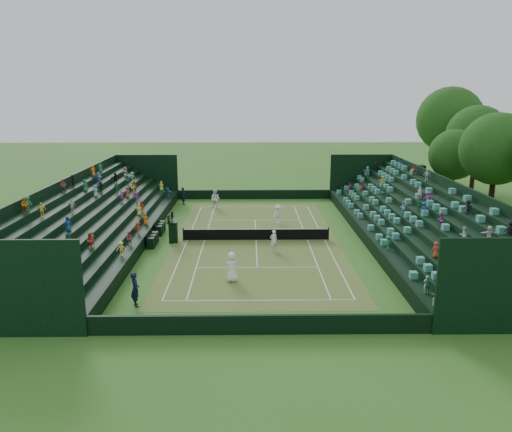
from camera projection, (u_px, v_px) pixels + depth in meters
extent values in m
plane|color=#366B21|center=(256.00, 240.00, 39.80)|extent=(160.00, 160.00, 0.00)
cube|color=#3B7D29|center=(256.00, 240.00, 39.80)|extent=(12.97, 26.77, 0.01)
cube|color=black|center=(254.00, 194.00, 55.10)|extent=(17.17, 0.20, 1.00)
cube|color=black|center=(260.00, 325.00, 24.27)|extent=(17.17, 0.20, 1.00)
cube|color=black|center=(362.00, 234.00, 39.79)|extent=(0.20, 31.77, 1.00)
cube|color=black|center=(149.00, 235.00, 39.57)|extent=(0.20, 31.77, 1.00)
cube|color=black|center=(368.00, 234.00, 39.80)|extent=(0.80, 32.00, 1.00)
cube|color=black|center=(379.00, 231.00, 39.75)|extent=(0.80, 32.00, 1.45)
cube|color=black|center=(389.00, 228.00, 39.71)|extent=(0.80, 32.00, 1.90)
cube|color=black|center=(399.00, 226.00, 39.66)|extent=(0.80, 32.00, 2.35)
cube|color=black|center=(409.00, 223.00, 39.62)|extent=(0.80, 32.00, 2.80)
cube|color=black|center=(419.00, 220.00, 39.58)|extent=(0.80, 32.00, 3.25)
cube|color=black|center=(430.00, 217.00, 39.53)|extent=(0.80, 32.00, 3.70)
cube|color=black|center=(440.00, 214.00, 39.49)|extent=(0.80, 32.00, 4.15)
cube|color=black|center=(447.00, 210.00, 39.40)|extent=(0.20, 32.00, 4.90)
cube|color=black|center=(143.00, 235.00, 39.57)|extent=(0.80, 32.00, 1.00)
cube|color=black|center=(133.00, 232.00, 39.50)|extent=(0.80, 32.00, 1.45)
cube|color=black|center=(122.00, 229.00, 39.44)|extent=(0.80, 32.00, 1.90)
cube|color=black|center=(112.00, 227.00, 39.37)|extent=(0.80, 32.00, 2.35)
cube|color=black|center=(102.00, 224.00, 39.31)|extent=(0.80, 32.00, 2.80)
cube|color=black|center=(91.00, 221.00, 39.24)|extent=(0.80, 32.00, 3.25)
cube|color=black|center=(81.00, 218.00, 39.18)|extent=(0.80, 32.00, 3.70)
cube|color=black|center=(70.00, 216.00, 39.12)|extent=(0.80, 32.00, 4.15)
cube|color=black|center=(64.00, 211.00, 39.02)|extent=(0.20, 32.00, 4.90)
cylinder|color=black|center=(183.00, 234.00, 39.60)|extent=(0.10, 0.10, 1.06)
cylinder|color=black|center=(328.00, 234.00, 39.75)|extent=(0.10, 0.10, 1.06)
cube|color=black|center=(256.00, 235.00, 39.69)|extent=(11.57, 0.02, 0.86)
cube|color=white|center=(256.00, 229.00, 39.58)|extent=(11.57, 0.04, 0.07)
cylinder|color=black|center=(407.00, 185.00, 55.18)|extent=(0.16, 0.16, 3.00)
cylinder|color=black|center=(421.00, 185.00, 55.20)|extent=(0.16, 0.16, 3.00)
cube|color=black|center=(415.00, 169.00, 54.76)|extent=(2.00, 1.00, 0.80)
cylinder|color=black|center=(491.00, 201.00, 45.71)|extent=(0.50, 0.50, 3.54)
sphere|color=#1C4513|center=(497.00, 149.00, 44.55)|extent=(6.47, 6.47, 6.47)
cylinder|color=black|center=(451.00, 191.00, 52.03)|extent=(0.50, 0.50, 2.84)
sphere|color=#1C4513|center=(455.00, 155.00, 51.10)|extent=(5.19, 5.19, 5.19)
cylinder|color=black|center=(472.00, 180.00, 56.29)|extent=(0.50, 0.50, 3.66)
sphere|color=#1C4513|center=(477.00, 136.00, 55.08)|extent=(6.70, 6.70, 6.70)
cylinder|color=black|center=(445.00, 168.00, 62.82)|extent=(0.50, 0.50, 4.41)
sphere|color=#1C4513|center=(450.00, 120.00, 61.38)|extent=(8.06, 8.06, 8.06)
cube|color=black|center=(173.00, 233.00, 39.05)|extent=(0.62, 0.62, 1.59)
cube|color=black|center=(173.00, 222.00, 38.84)|extent=(0.80, 0.80, 0.09)
cube|color=black|center=(169.00, 219.00, 38.76)|extent=(0.07, 0.80, 0.62)
imported|color=black|center=(173.00, 217.00, 38.73)|extent=(0.39, 0.46, 0.82)
cube|color=black|center=(151.00, 243.00, 37.61)|extent=(0.53, 0.53, 0.85)
cube|color=black|center=(147.00, 236.00, 37.48)|extent=(0.06, 0.53, 0.53)
cube|color=black|center=(153.00, 240.00, 38.38)|extent=(0.53, 0.53, 0.85)
cube|color=black|center=(149.00, 233.00, 38.25)|extent=(0.06, 0.53, 0.53)
cube|color=black|center=(155.00, 237.00, 39.16)|extent=(0.53, 0.53, 0.85)
cube|color=black|center=(151.00, 231.00, 39.03)|extent=(0.06, 0.53, 0.53)
cube|color=black|center=(159.00, 231.00, 40.91)|extent=(0.53, 0.53, 0.85)
cube|color=black|center=(155.00, 225.00, 40.78)|extent=(0.06, 0.53, 0.53)
cube|color=black|center=(160.00, 228.00, 41.68)|extent=(0.53, 0.53, 0.85)
cube|color=black|center=(157.00, 222.00, 41.55)|extent=(0.06, 0.53, 0.53)
cube|color=black|center=(162.00, 226.00, 42.46)|extent=(0.53, 0.53, 0.85)
cube|color=black|center=(159.00, 220.00, 42.33)|extent=(0.06, 0.53, 0.53)
imported|color=white|center=(232.00, 267.00, 30.95)|extent=(1.03, 0.77, 1.89)
imported|color=white|center=(274.00, 240.00, 36.94)|extent=(0.70, 0.59, 1.62)
imported|color=white|center=(215.00, 199.00, 50.45)|extent=(1.19, 1.08, 1.98)
imported|color=white|center=(278.00, 214.00, 44.70)|extent=(1.28, 1.09, 1.72)
imported|color=black|center=(183.00, 196.00, 52.34)|extent=(0.63, 0.77, 1.82)
imported|color=black|center=(135.00, 289.00, 27.36)|extent=(0.73, 0.85, 1.96)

